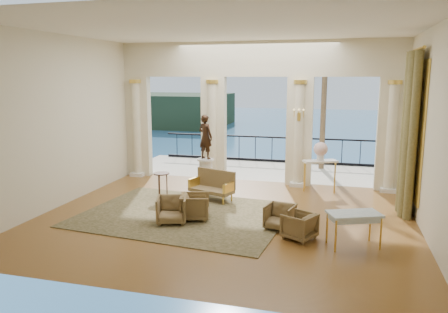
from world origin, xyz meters
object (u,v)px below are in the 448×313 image
(settee, at_px, (213,185))
(side_table, at_px, (162,177))
(game_table, at_px, (354,216))
(console_table, at_px, (320,166))
(armchair_d, at_px, (195,205))
(statue, at_px, (205,137))
(pedestal, at_px, (206,176))
(armchair_b, at_px, (280,216))
(armchair_a, at_px, (172,209))
(armchair_c, at_px, (299,225))

(settee, distance_m, side_table, 1.48)
(game_table, relative_size, console_table, 1.10)
(armchair_d, height_order, statue, statue)
(pedestal, relative_size, side_table, 1.35)
(armchair_b, relative_size, side_table, 0.85)
(armchair_d, height_order, console_table, console_table)
(armchair_a, relative_size, side_table, 0.95)
(console_table, bearing_deg, armchair_c, -117.30)
(statue, relative_size, console_table, 1.23)
(armchair_d, height_order, pedestal, pedestal)
(armchair_b, height_order, game_table, game_table)
(game_table, bearing_deg, armchair_a, 151.81)
(armchair_d, xyz_separation_m, side_table, (-1.51, 1.50, 0.29))
(armchair_a, height_order, settee, settee)
(armchair_b, xyz_separation_m, statue, (-2.61, 2.72, 1.34))
(armchair_c, bearing_deg, game_table, 110.00)
(settee, bearing_deg, armchair_d, -69.03)
(game_table, relative_size, statue, 0.89)
(armchair_a, bearing_deg, console_table, 33.24)
(game_table, xyz_separation_m, statue, (-4.20, 3.36, 1.02))
(armchair_b, distance_m, armchair_c, 0.70)
(armchair_c, height_order, game_table, game_table)
(armchair_b, height_order, statue, statue)
(statue, bearing_deg, armchair_c, 158.02)
(console_table, xyz_separation_m, side_table, (-4.27, -1.96, -0.15))
(armchair_b, relative_size, armchair_c, 1.00)
(game_table, bearing_deg, pedestal, 118.60)
(pedestal, bearing_deg, armchair_d, -78.22)
(armchair_d, relative_size, console_table, 0.65)
(armchair_c, bearing_deg, statue, -109.29)
(statue, xyz_separation_m, side_table, (-0.97, -1.07, -1.02))
(armchair_d, height_order, game_table, game_table)
(armchair_b, bearing_deg, pedestal, 145.52)
(settee, bearing_deg, statue, 139.00)
(statue, bearing_deg, pedestal, -155.80)
(armchair_d, bearing_deg, armchair_c, -119.42)
(armchair_b, height_order, settee, settee)
(pedestal, bearing_deg, armchair_a, -88.19)
(armchair_a, xyz_separation_m, armchair_d, (0.44, 0.39, -0.00))
(armchair_c, relative_size, settee, 0.46)
(armchair_b, bearing_deg, armchair_c, -34.76)
(armchair_b, xyz_separation_m, game_table, (1.59, -0.64, 0.32))
(game_table, xyz_separation_m, side_table, (-5.17, 2.29, -0.00))
(statue, xyz_separation_m, console_table, (3.30, 0.89, -0.87))
(armchair_a, distance_m, statue, 3.24)
(armchair_c, height_order, side_table, side_table)
(armchair_b, xyz_separation_m, side_table, (-3.58, 1.65, 0.32))
(armchair_c, xyz_separation_m, side_table, (-4.07, 2.16, 0.32))
(pedestal, bearing_deg, statue, 180.00)
(settee, relative_size, game_table, 1.17)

